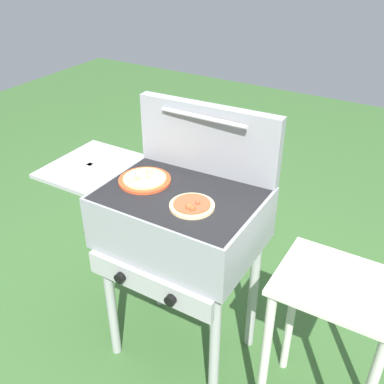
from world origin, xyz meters
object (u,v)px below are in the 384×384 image
object	(u,v)px
prep_table	(331,324)
pizza_cheese	(145,180)
pizza_pepperoni	(192,205)
grill	(178,222)

from	to	relation	value
prep_table	pizza_cheese	bearing A→B (deg)	-179.96
pizza_pepperoni	prep_table	xyz separation A→B (m)	(0.57, 0.07, -0.38)
pizza_cheese	pizza_pepperoni	size ratio (longest dim) A/B	1.26
pizza_cheese	pizza_pepperoni	bearing A→B (deg)	-14.18
grill	pizza_cheese	xyz separation A→B (m)	(-0.17, 0.00, 0.15)
pizza_cheese	prep_table	world-z (taller)	pizza_cheese
grill	pizza_cheese	size ratio (longest dim) A/B	4.40
pizza_pepperoni	prep_table	world-z (taller)	pizza_pepperoni
pizza_cheese	prep_table	xyz separation A→B (m)	(0.84, 0.00, -0.38)
prep_table	grill	bearing A→B (deg)	-179.63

